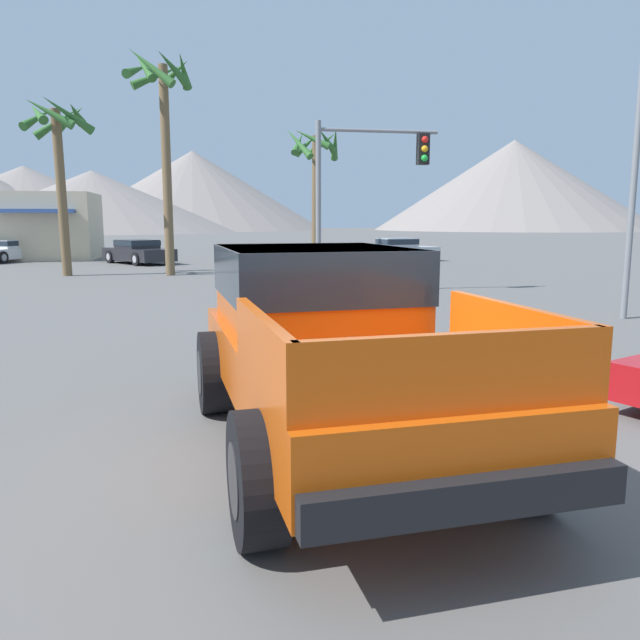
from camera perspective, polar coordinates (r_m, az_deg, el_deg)
name	(u,v)px	position (r m, az deg, el deg)	size (l,w,h in m)	color
ground_plane	(356,448)	(6.22, 3.32, -11.59)	(320.00, 320.00, 0.00)	#5B5956
orange_pickup_truck	(328,331)	(6.24, 0.74, -1.02)	(2.70, 5.36, 1.91)	#CC4C0C
parked_car_dark	(138,251)	(32.98, -16.29, 6.04)	(3.96, 4.68, 1.20)	#232328
parked_car_silver	(398,250)	(33.58, 7.16, 6.39)	(4.44, 2.63, 1.23)	#B7BABF
parked_car_white	(5,251)	(36.98, -26.84, 5.68)	(3.31, 4.41, 1.14)	white
traffic_light_main	(368,174)	(19.02, 4.38, 13.17)	(3.71, 0.38, 5.03)	slate
street_lamp_post	(640,108)	(15.64, 27.20, 16.88)	(0.90, 0.24, 7.59)	slate
palm_tree_tall	(315,162)	(31.16, -0.50, 14.23)	(2.86, 2.79, 6.64)	brown
palm_tree_short	(162,111)	(26.04, -14.25, 18.03)	(2.61, 2.99, 8.53)	brown
palm_tree_leaning	(58,143)	(26.75, -22.82, 14.68)	(2.89, 2.92, 6.76)	brown
distant_mountain_range	(232,193)	(132.96, -8.09, 11.46)	(162.30, 78.53, 19.09)	gray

